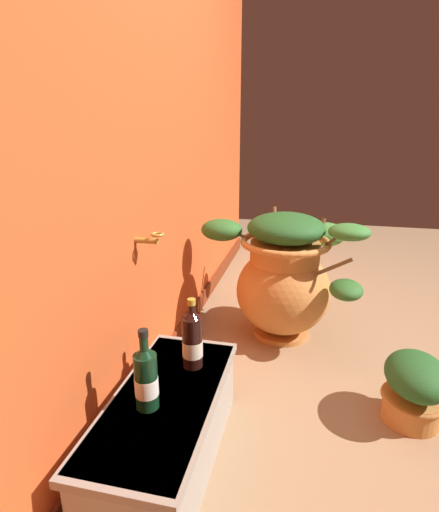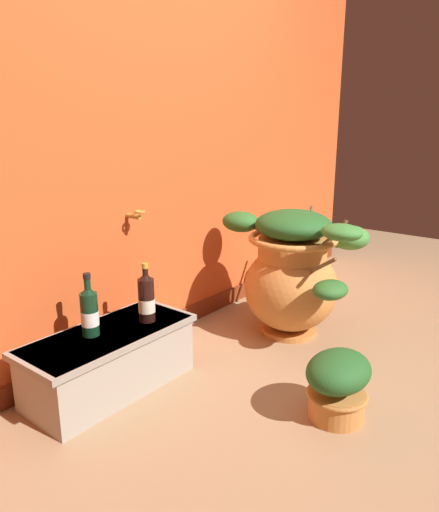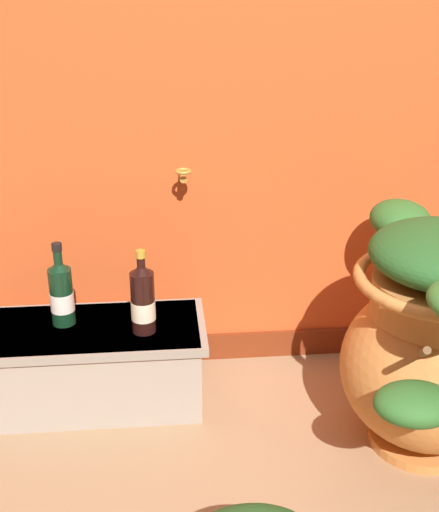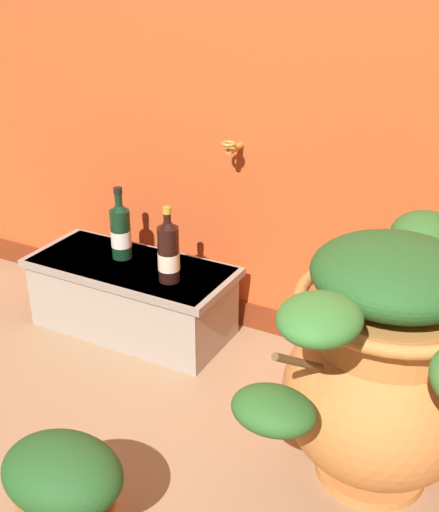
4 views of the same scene
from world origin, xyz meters
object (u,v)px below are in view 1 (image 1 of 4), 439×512
Objects in this scene: terracotta_urn at (285,273)px; wine_bottle_left at (146,376)px; wine_bottle_middle at (192,338)px; potted_shrub at (415,387)px.

wine_bottle_left is (-1.16, 0.38, 0.02)m from terracotta_urn.
wine_bottle_middle is at bearing -16.45° from wine_bottle_left.
terracotta_urn is 0.93m from wine_bottle_middle.
wine_bottle_middle reaches higher than potted_shrub.
potted_shrub is at bearing -74.81° from wine_bottle_middle.
wine_bottle_middle is 0.88× the size of potted_shrub.
wine_bottle_left is 1.01× the size of wine_bottle_middle.
wine_bottle_left is 0.28m from wine_bottle_middle.
terracotta_urn is at bearing -18.04° from wine_bottle_left.
terracotta_urn is at bearing 43.16° from potted_shrub.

